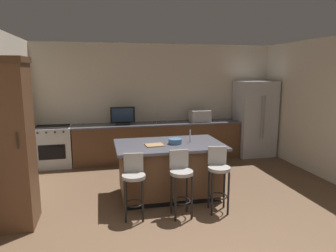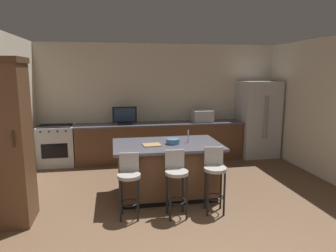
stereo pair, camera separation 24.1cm
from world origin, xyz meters
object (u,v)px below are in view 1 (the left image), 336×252
object	(u,v)px
cutting_board	(154,145)
bar_stool_center	(181,178)
bar_stool_left	(134,181)
range_oven	(54,147)
microwave	(200,116)
tv_remote	(175,142)
kitchen_island	(169,169)
cabinet_tower	(11,141)
bar_stool_right	(218,173)
refrigerator	(254,119)
tv_monitor	(123,117)
fruit_bowl	(175,141)

from	to	relation	value
cutting_board	bar_stool_center	bearing A→B (deg)	-68.70
bar_stool_left	range_oven	bearing A→B (deg)	123.92
microwave	tv_remote	world-z (taller)	microwave
kitchen_island	cutting_board	distance (m)	0.54
cabinet_tower	bar_stool_right	size ratio (longest dim) A/B	2.34
kitchen_island	refrigerator	xyz separation A→B (m)	(2.71, 2.10, 0.47)
tv_remote	bar_stool_right	bearing A→B (deg)	-74.97
refrigerator	bar_stool_center	world-z (taller)	refrigerator
refrigerator	bar_stool_center	xyz separation A→B (m)	(-2.71, -2.88, -0.35)
range_oven	tv_monitor	distance (m)	1.68
kitchen_island	bar_stool_center	distance (m)	0.79
cabinet_tower	bar_stool_left	xyz separation A→B (m)	(1.63, -0.15, -0.64)
kitchen_island	range_oven	distance (m)	3.07
cabinet_tower	bar_stool_right	distance (m)	2.99
kitchen_island	bar_stool_left	size ratio (longest dim) A/B	1.90
tv_monitor	bar_stool_left	bearing A→B (deg)	-91.42
bar_stool_right	tv_remote	distance (m)	0.97
cabinet_tower	microwave	distance (m)	4.51
kitchen_island	bar_stool_right	world-z (taller)	bar_stool_right
range_oven	bar_stool_left	xyz separation A→B (m)	(1.49, -2.87, 0.11)
bar_stool_left	bar_stool_center	world-z (taller)	bar_stool_center
microwave	bar_stool_left	xyz separation A→B (m)	(-1.96, -2.87, -0.48)
tv_monitor	cutting_board	xyz separation A→B (m)	(0.35, -2.22, -0.17)
cabinet_tower	tv_remote	world-z (taller)	cabinet_tower
cabinet_tower	bar_stool_center	bearing A→B (deg)	-5.97
tv_remote	cabinet_tower	bearing A→B (deg)	175.04
kitchen_island	refrigerator	bearing A→B (deg)	37.78
bar_stool_center	tv_remote	world-z (taller)	bar_stool_center
tv_monitor	tv_remote	world-z (taller)	tv_monitor
tv_monitor	cutting_board	world-z (taller)	tv_monitor
range_oven	cutting_board	bearing A→B (deg)	-49.98
cabinet_tower	fruit_bowl	distance (m)	2.47
bar_stool_right	fruit_bowl	size ratio (longest dim) A/B	4.43
tv_monitor	bar_stool_left	distance (m)	2.87
range_oven	tv_remote	bearing A→B (deg)	-43.45
range_oven	microwave	size ratio (longest dim) A/B	1.93
bar_stool_right	tv_remote	xyz separation A→B (m)	(-0.50, 0.77, 0.34)
refrigerator	bar_stool_right	xyz separation A→B (m)	(-2.11, -2.85, -0.35)
bar_stool_center	cutting_board	distance (m)	0.82
cabinet_tower	cutting_board	size ratio (longest dim) A/B	8.01
bar_stool_center	cutting_board	xyz separation A→B (m)	(-0.27, 0.69, 0.34)
bar_stool_right	range_oven	bearing A→B (deg)	142.04
cutting_board	range_oven	bearing A→B (deg)	130.02
bar_stool_left	cutting_board	bearing A→B (deg)	61.74
bar_stool_left	tv_monitor	bearing A→B (deg)	95.06
fruit_bowl	cabinet_tower	bearing A→B (deg)	-168.43
refrigerator	bar_stool_right	bearing A→B (deg)	-126.50
kitchen_island	refrigerator	distance (m)	3.46
bar_stool_right	fruit_bowl	distance (m)	0.94
cutting_board	fruit_bowl	bearing A→B (deg)	6.97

